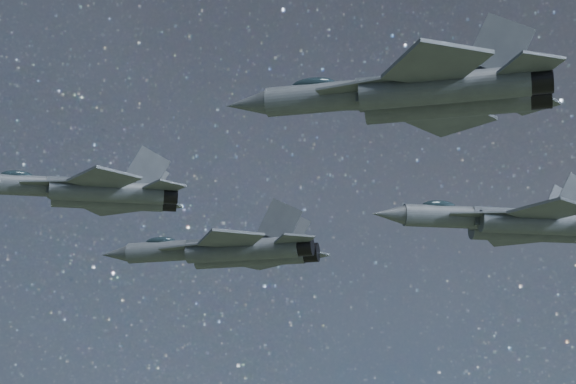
{
  "coord_description": "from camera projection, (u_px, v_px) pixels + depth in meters",
  "views": [
    {
      "loc": [
        -3.89,
        -61.02,
        130.49
      ],
      "look_at": [
        -1.43,
        2.32,
        150.43
      ],
      "focal_mm": 60.0,
      "sensor_mm": 36.0,
      "label": 1
    }
  ],
  "objects": [
    {
      "name": "jet_lead",
      "position": [
        89.0,
        191.0,
        65.83
      ],
      "size": [
        16.03,
        11.19,
        4.03
      ],
      "rotation": [
        0.0,
        0.0,
        0.12
      ],
      "color": "#3A4148"
    },
    {
      "name": "jet_left",
      "position": [
        228.0,
        250.0,
        80.54
      ],
      "size": [
        19.92,
        13.49,
        5.01
      ],
      "rotation": [
        0.0,
        0.0,
        -0.27
      ],
      "color": "#3A4148"
    },
    {
      "name": "jet_right",
      "position": [
        418.0,
        93.0,
        52.74
      ],
      "size": [
        19.03,
        12.92,
        4.79
      ],
      "rotation": [
        0.0,
        0.0,
        -0.26
      ],
      "color": "#3A4148"
    },
    {
      "name": "jet_slot",
      "position": [
        514.0,
        222.0,
        65.98
      ],
      "size": [
        17.39,
        12.19,
        4.39
      ],
      "rotation": [
        0.0,
        0.0,
        0.1
      ],
      "color": "#3A4148"
    }
  ]
}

